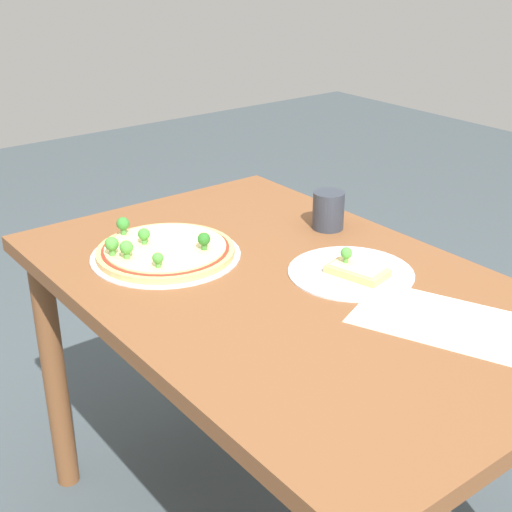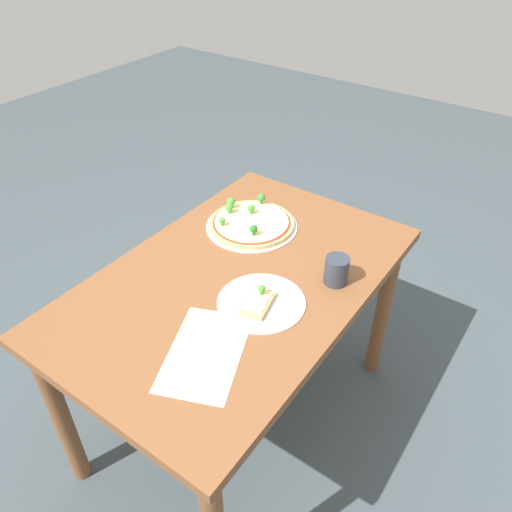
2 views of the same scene
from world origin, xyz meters
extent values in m
cube|color=brown|center=(0.00, 0.00, 0.72)|extent=(1.21, 0.77, 0.04)
cylinder|color=brown|center=(0.54, -0.33, 0.35)|extent=(0.06, 0.06, 0.70)
cylinder|color=brown|center=(0.54, 0.33, 0.35)|extent=(0.06, 0.06, 0.70)
cylinder|color=silver|center=(0.27, 0.13, 0.74)|extent=(0.34, 0.34, 0.00)
cylinder|color=tan|center=(0.27, 0.13, 0.75)|extent=(0.31, 0.31, 0.01)
cylinder|color=#A82D1E|center=(0.27, 0.13, 0.76)|extent=(0.29, 0.29, 0.00)
cylinder|color=#F4DB8E|center=(0.27, 0.13, 0.76)|extent=(0.27, 0.27, 0.00)
sphere|color=#337A2D|center=(0.38, 0.17, 0.79)|extent=(0.03, 0.03, 0.03)
cylinder|color=#3F8136|center=(0.38, 0.17, 0.77)|extent=(0.01, 0.01, 0.01)
sphere|color=#3D8933|center=(0.30, 0.16, 0.79)|extent=(0.03, 0.03, 0.03)
cylinder|color=#488E3A|center=(0.30, 0.16, 0.77)|extent=(0.01, 0.01, 0.01)
sphere|color=#479338|center=(0.29, 0.25, 0.79)|extent=(0.03, 0.03, 0.03)
cylinder|color=#51973E|center=(0.29, 0.25, 0.77)|extent=(0.01, 0.01, 0.01)
sphere|color=#479338|center=(0.26, 0.23, 0.79)|extent=(0.03, 0.03, 0.03)
cylinder|color=#51973E|center=(0.26, 0.23, 0.77)|extent=(0.01, 0.01, 0.01)
sphere|color=#286B23|center=(0.20, 0.07, 0.79)|extent=(0.03, 0.03, 0.03)
cylinder|color=#37742D|center=(0.20, 0.07, 0.77)|extent=(0.01, 0.01, 0.01)
sphere|color=#479338|center=(0.18, 0.20, 0.78)|extent=(0.02, 0.02, 0.02)
cylinder|color=#51973E|center=(0.18, 0.20, 0.77)|extent=(0.01, 0.01, 0.01)
cylinder|color=silver|center=(-0.05, -0.13, 0.74)|extent=(0.27, 0.27, 0.00)
cube|color=tan|center=(-0.07, -0.13, 0.75)|extent=(0.14, 0.10, 0.02)
cube|color=#F4DB8E|center=(-0.07, -0.13, 0.76)|extent=(0.12, 0.08, 0.00)
sphere|color=#479338|center=(-0.04, -0.13, 0.78)|extent=(0.02, 0.02, 0.02)
cylinder|color=#51973E|center=(-0.04, -0.13, 0.77)|extent=(0.01, 0.01, 0.01)
cylinder|color=#2D333D|center=(0.16, -0.27, 0.78)|extent=(0.08, 0.08, 0.09)
cube|color=silver|center=(-0.30, -0.12, 0.74)|extent=(0.37, 0.30, 0.00)
camera|label=1|loc=(-1.02, 0.86, 1.40)|focal=50.00mm
camera|label=2|loc=(-0.97, -0.77, 1.77)|focal=35.00mm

